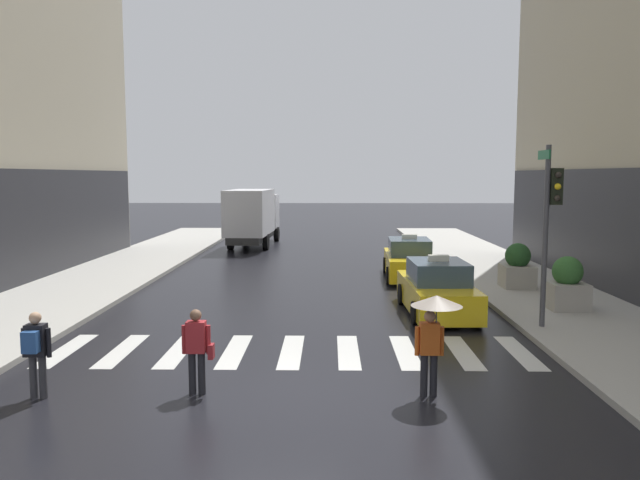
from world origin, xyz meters
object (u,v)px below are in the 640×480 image
(taxi_second, at_px, (409,261))
(pedestrian_with_handbag, at_px, (197,346))
(planter_near_corner, at_px, (567,285))
(pedestrian_with_umbrella, at_px, (434,318))
(box_truck, at_px, (253,215))
(pedestrian_with_backpack, at_px, (36,348))
(planter_mid_block, at_px, (517,267))
(traffic_light_pole, at_px, (550,210))
(taxi_lead, at_px, (437,290))

(taxi_second, height_order, pedestrian_with_handbag, taxi_second)
(taxi_second, distance_m, planter_near_corner, 7.39)
(pedestrian_with_umbrella, xyz_separation_m, pedestrian_with_handbag, (-4.47, 0.03, -0.58))
(planter_near_corner, bearing_deg, box_truck, 124.33)
(taxi_second, bearing_deg, box_truck, 125.49)
(taxi_second, xyz_separation_m, box_truck, (-7.71, 10.81, 1.13))
(pedestrian_with_umbrella, height_order, pedestrian_with_backpack, pedestrian_with_umbrella)
(taxi_second, distance_m, pedestrian_with_umbrella, 13.28)
(box_truck, relative_size, planter_mid_block, 4.76)
(box_truck, relative_size, planter_near_corner, 4.76)
(traffic_light_pole, height_order, planter_near_corner, traffic_light_pole)
(taxi_second, bearing_deg, traffic_light_pole, -72.98)
(box_truck, distance_m, planter_near_corner, 20.69)
(planter_mid_block, bearing_deg, taxi_lead, -134.27)
(traffic_light_pole, xyz_separation_m, taxi_lead, (-2.54, 2.07, -2.53))
(box_truck, height_order, pedestrian_with_handbag, box_truck)
(taxi_lead, relative_size, taxi_second, 0.99)
(traffic_light_pole, height_order, box_truck, traffic_light_pole)
(box_truck, relative_size, pedestrian_with_backpack, 4.62)
(traffic_light_pole, distance_m, pedestrian_with_umbrella, 6.38)
(taxi_second, xyz_separation_m, planter_near_corner, (3.94, -6.25, 0.15))
(traffic_light_pole, height_order, pedestrian_with_handbag, traffic_light_pole)
(pedestrian_with_umbrella, bearing_deg, planter_mid_block, 65.40)
(taxi_second, xyz_separation_m, pedestrian_with_umbrella, (-1.25, -13.19, 0.79))
(pedestrian_with_handbag, xyz_separation_m, planter_near_corner, (9.66, 6.91, -0.06))
(pedestrian_with_umbrella, bearing_deg, pedestrian_with_backpack, -177.94)
(taxi_lead, relative_size, box_truck, 0.60)
(box_truck, xyz_separation_m, pedestrian_with_umbrella, (6.46, -24.01, -0.34))
(traffic_light_pole, relative_size, pedestrian_with_backpack, 2.91)
(pedestrian_with_umbrella, distance_m, pedestrian_with_handbag, 4.50)
(taxi_lead, xyz_separation_m, pedestrian_with_handbag, (-5.75, -6.84, 0.21))
(taxi_lead, relative_size, pedestrian_with_backpack, 2.77)
(taxi_lead, distance_m, planter_mid_block, 5.03)
(pedestrian_with_backpack, height_order, pedestrian_with_handbag, same)
(traffic_light_pole, height_order, pedestrian_with_backpack, traffic_light_pole)
(traffic_light_pole, distance_m, planter_near_corner, 3.49)
(taxi_lead, relative_size, planter_near_corner, 2.86)
(taxi_second, relative_size, planter_near_corner, 2.88)
(traffic_light_pole, distance_m, taxi_lead, 4.14)
(traffic_light_pole, bearing_deg, pedestrian_with_handbag, -150.09)
(pedestrian_with_backpack, bearing_deg, pedestrian_with_umbrella, 2.06)
(taxi_second, relative_size, pedestrian_with_umbrella, 2.37)
(traffic_light_pole, relative_size, taxi_second, 1.04)
(traffic_light_pole, xyz_separation_m, pedestrian_with_umbrella, (-3.82, -4.80, -1.74))
(traffic_light_pole, bearing_deg, taxi_second, 107.02)
(taxi_lead, distance_m, taxi_second, 6.32)
(pedestrian_with_handbag, relative_size, planter_near_corner, 1.03)
(pedestrian_with_umbrella, relative_size, planter_mid_block, 1.21)
(box_truck, bearing_deg, pedestrian_with_backpack, -92.23)
(taxi_lead, height_order, pedestrian_with_handbag, taxi_lead)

